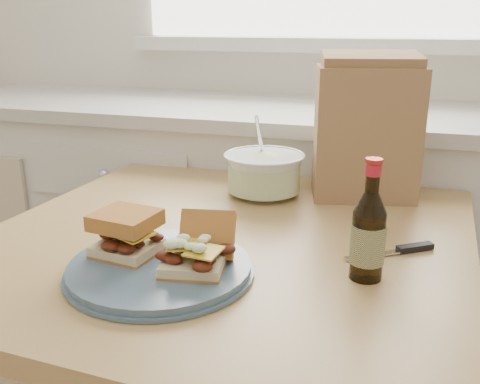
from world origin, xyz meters
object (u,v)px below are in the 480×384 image
(coleslaw_bowl, at_px, (264,175))
(beer_bottle, at_px, (368,235))
(paper_bag, at_px, (366,133))
(dining_table, at_px, (226,286))
(plate, at_px, (160,269))

(coleslaw_bowl, relative_size, beer_bottle, 0.96)
(paper_bag, bearing_deg, dining_table, -137.60)
(plate, distance_m, coleslaw_bowl, 0.48)
(dining_table, distance_m, beer_bottle, 0.36)
(plate, height_order, beer_bottle, beer_bottle)
(plate, relative_size, coleslaw_bowl, 1.56)
(dining_table, bearing_deg, coleslaw_bowl, 91.53)
(coleslaw_bowl, bearing_deg, dining_table, -91.53)
(coleslaw_bowl, height_order, beer_bottle, beer_bottle)
(plate, relative_size, paper_bag, 1.00)
(coleslaw_bowl, xyz_separation_m, beer_bottle, (0.28, -0.38, 0.03))
(dining_table, height_order, coleslaw_bowl, coleslaw_bowl)
(beer_bottle, bearing_deg, coleslaw_bowl, 114.42)
(coleslaw_bowl, height_order, paper_bag, paper_bag)
(dining_table, bearing_deg, beer_bottle, -18.14)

